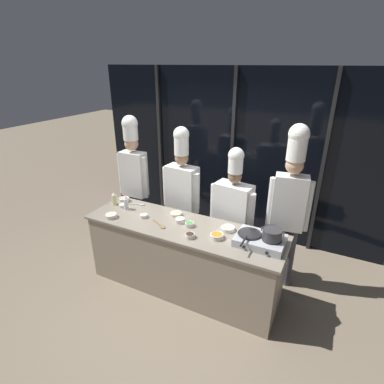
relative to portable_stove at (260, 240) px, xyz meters
name	(u,v)px	position (x,y,z in m)	size (l,w,h in m)	color
ground_plane	(184,286)	(-0.94, -0.03, -0.97)	(24.00, 24.00, 0.00)	#7F705B
window_wall_back	(233,155)	(-0.94, 1.69, 0.38)	(4.81, 0.09, 2.70)	black
demo_counter	(183,257)	(-0.94, -0.03, -0.51)	(2.49, 0.72, 0.92)	gray
portable_stove	(260,240)	(0.00, 0.00, 0.00)	(0.52, 0.39, 0.10)	#B2B5BA
frying_pan	(250,232)	(-0.12, 0.00, 0.07)	(0.26, 0.46, 0.04)	#232326
stock_pot	(272,234)	(0.12, 0.00, 0.11)	(0.24, 0.21, 0.12)	#333335
squeeze_bottle_oil	(114,199)	(-2.06, 0.07, 0.04)	(0.06, 0.06, 0.19)	beige
squeeze_bottle_clear	(126,203)	(-1.82, 0.02, 0.05)	(0.06, 0.06, 0.20)	white
prep_bowl_carrots	(217,236)	(-0.46, -0.10, -0.02)	(0.15, 0.15, 0.05)	silver
prep_bowl_bean_sprouts	(123,205)	(-1.92, 0.06, -0.02)	(0.11, 0.11, 0.04)	silver
prep_bowl_scallions	(189,224)	(-0.86, 0.00, -0.02)	(0.11, 0.11, 0.05)	silver
prep_bowl_onion	(180,220)	(-1.01, 0.03, -0.02)	(0.12, 0.12, 0.05)	silver
prep_bowl_chicken	(228,228)	(-0.41, 0.12, -0.02)	(0.17, 0.17, 0.05)	silver
prep_bowl_rice	(144,216)	(-1.48, -0.06, -0.02)	(0.10, 0.10, 0.04)	silver
prep_bowl_soy_glaze	(190,235)	(-0.74, -0.23, -0.02)	(0.11, 0.11, 0.05)	silver
prep_bowl_shrimp	(124,199)	(-2.01, 0.21, -0.02)	(0.15, 0.15, 0.06)	silver
prep_bowl_noodles	(111,215)	(-1.85, -0.26, -0.02)	(0.15, 0.15, 0.05)	silver
prep_bowl_ginger	(176,214)	(-1.14, 0.16, -0.02)	(0.15, 0.15, 0.04)	silver
serving_spoon_slotted	(140,204)	(-1.74, 0.21, -0.04)	(0.22, 0.10, 0.02)	#B2B5BA
serving_spoon_solid	(161,226)	(-1.16, -0.16, -0.04)	(0.26, 0.15, 0.02)	olive
chef_head	(133,170)	(-2.11, 0.59, 0.29)	(0.51, 0.23, 2.06)	#2D3856
chef_sous	(182,187)	(-1.30, 0.63, 0.15)	(0.59, 0.27, 1.97)	#232326
chef_line	(233,207)	(-0.51, 0.57, 0.03)	(0.62, 0.32, 1.80)	#232326
chef_pastry	(290,196)	(0.17, 0.61, 0.32)	(0.50, 0.25, 2.14)	#4C4C51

